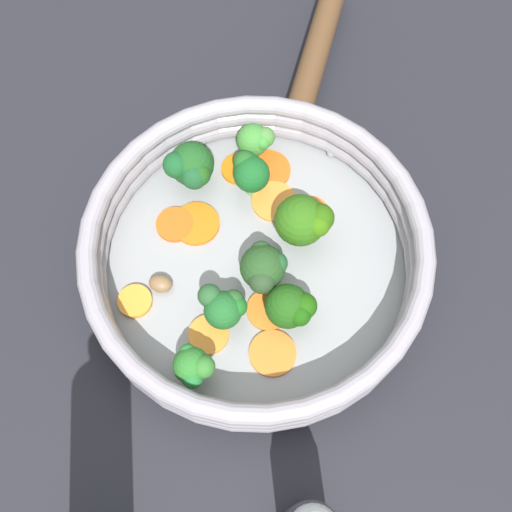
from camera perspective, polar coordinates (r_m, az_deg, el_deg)
The scene contains 25 objects.
ground_plane at distance 0.56m, azimuth -0.00°, elevation -1.06°, with size 4.00×4.00×0.00m, color #212128.
skillet at distance 0.55m, azimuth -0.00°, elevation -0.84°, with size 0.29×0.29×0.01m, color #939699.
skillet_rim_wall at distance 0.52m, azimuth -0.00°, elevation 0.49°, with size 0.31×0.31×0.05m.
skillet_handle at distance 0.67m, azimuth 5.81°, elevation 18.96°, with size 0.03×0.03×0.21m, color brown.
skillet_rivet_left at distance 0.60m, azimuth 7.17°, elevation 9.74°, with size 0.01×0.01×0.01m, color #909A99.
skillet_rivet_right at distance 0.61m, azimuth -0.57°, elevation 11.51°, with size 0.01×0.01×0.01m, color #919B9D.
carrot_slice_0 at distance 0.57m, azimuth -5.71°, elevation 3.08°, with size 0.04×0.04×0.00m, color orange.
carrot_slice_1 at distance 0.53m, azimuth -4.53°, elevation -7.46°, with size 0.04×0.04×0.00m, color orange.
carrot_slice_2 at distance 0.59m, azimuth 1.11°, elevation 8.20°, with size 0.05×0.05×0.00m, color orange.
carrot_slice_3 at distance 0.53m, azimuth 1.18°, elevation -5.15°, with size 0.04×0.04×0.00m, color orange.
carrot_slice_4 at distance 0.57m, azimuth 1.72°, elevation 5.23°, with size 0.04×0.04×0.00m, color orange.
carrot_slice_5 at distance 0.52m, azimuth 1.59°, elevation -9.24°, with size 0.04×0.04×0.00m, color orange.
carrot_slice_6 at distance 0.59m, azimuth -1.70°, elevation 8.29°, with size 0.03×0.03×0.00m, color orange.
carrot_slice_7 at distance 0.57m, azimuth -7.73°, elevation 3.00°, with size 0.04×0.04×0.00m, color orange.
carrot_slice_8 at distance 0.57m, azimuth 5.31°, elevation 4.08°, with size 0.03×0.03×0.00m, color orange.
carrot_slice_9 at distance 0.54m, azimuth -11.45°, elevation -4.24°, with size 0.03×0.03×0.01m, color orange.
broccoli_floret_0 at distance 0.53m, azimuth 4.62°, elevation 3.38°, with size 0.05×0.05×0.06m.
broccoli_floret_1 at distance 0.58m, azimuth 0.05°, elevation 10.99°, with size 0.03×0.03×0.04m.
broccoli_floret_2 at distance 0.50m, azimuth -3.04°, elevation -4.91°, with size 0.04×0.04×0.04m.
broccoli_floret_3 at distance 0.51m, azimuth 3.39°, elevation -4.94°, with size 0.04×0.04×0.04m.
broccoli_floret_4 at distance 0.56m, azimuth -0.56°, elevation 8.04°, with size 0.04×0.03×0.05m.
broccoli_floret_5 at distance 0.49m, azimuth -5.99°, elevation -10.42°, with size 0.04×0.03×0.05m.
broccoli_floret_6 at distance 0.57m, azimuth -6.22°, elevation 8.43°, with size 0.05×0.05×0.05m.
broccoli_floret_7 at distance 0.51m, azimuth 0.76°, elevation -1.09°, with size 0.04×0.04×0.05m.
mushroom_piece_0 at distance 0.54m, azimuth -9.08°, elevation -2.61°, with size 0.02×0.02×0.01m, color olive.
Camera 1 is at (-0.14, 0.16, 0.52)m, focal length 42.00 mm.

